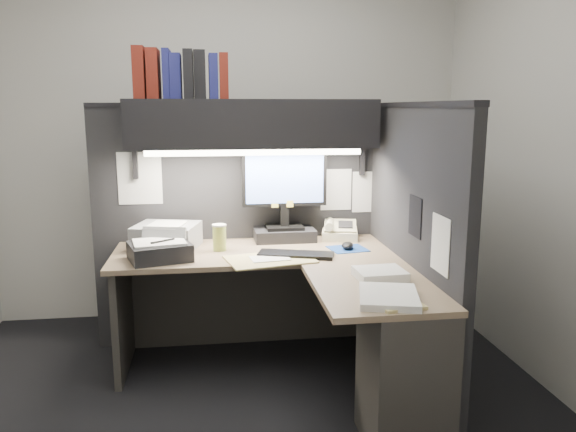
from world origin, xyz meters
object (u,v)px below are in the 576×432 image
object	(u,v)px
overhead_shelf	(253,124)
telephone	(340,231)
desk	(321,326)
keyboard	(296,254)
monitor	(285,205)
printer	(167,236)
notebook_stack	(160,251)
coffee_cup	(219,238)

from	to	relation	value
overhead_shelf	telephone	xyz separation A→B (m)	(0.58, 0.05, -0.72)
desk	keyboard	world-z (taller)	keyboard
overhead_shelf	telephone	bearing A→B (deg)	5.31
desk	overhead_shelf	distance (m)	1.33
desk	monitor	world-z (taller)	monitor
printer	notebook_stack	world-z (taller)	printer
desk	coffee_cup	xyz separation A→B (m)	(-0.53, 0.59, 0.36)
telephone	coffee_cup	world-z (taller)	coffee_cup
keyboard	printer	size ratio (longest dim) A/B	1.19
keyboard	coffee_cup	distance (m)	0.50
coffee_cup	printer	world-z (taller)	coffee_cup
telephone	printer	bearing A→B (deg)	-161.61
keyboard	printer	distance (m)	0.84
coffee_cup	printer	distance (m)	0.35
overhead_shelf	printer	distance (m)	0.89
overhead_shelf	monitor	bearing A→B (deg)	13.90
printer	monitor	bearing A→B (deg)	22.24
printer	coffee_cup	bearing A→B (deg)	-3.90
keyboard	telephone	distance (m)	0.56
notebook_stack	printer	bearing A→B (deg)	85.94
overhead_shelf	notebook_stack	xyz separation A→B (m)	(-0.57, -0.34, -0.72)
coffee_cup	printer	xyz separation A→B (m)	(-0.33, 0.11, -0.00)
coffee_cup	notebook_stack	bearing A→B (deg)	-153.11
overhead_shelf	printer	world-z (taller)	overhead_shelf
desk	printer	xyz separation A→B (m)	(-0.85, 0.70, 0.36)
monitor	keyboard	world-z (taller)	monitor
desk	telephone	size ratio (longest dim) A/B	6.96
monitor	keyboard	xyz separation A→B (m)	(0.01, -0.42, -0.23)
telephone	coffee_cup	size ratio (longest dim) A/B	1.59
monitor	notebook_stack	bearing A→B (deg)	-154.55
monitor	overhead_shelf	bearing A→B (deg)	-167.08
overhead_shelf	telephone	size ratio (longest dim) A/B	6.34
notebook_stack	desk	bearing A→B (deg)	-25.40
notebook_stack	coffee_cup	bearing A→B (deg)	26.89
overhead_shelf	printer	size ratio (longest dim) A/B	4.13
notebook_stack	telephone	bearing A→B (deg)	18.67
monitor	coffee_cup	world-z (taller)	monitor
desk	notebook_stack	bearing A→B (deg)	154.60
keyboard	notebook_stack	bearing A→B (deg)	-165.09
overhead_shelf	coffee_cup	bearing A→B (deg)	-144.56
monitor	notebook_stack	xyz separation A→B (m)	(-0.78, -0.39, -0.19)
notebook_stack	keyboard	bearing A→B (deg)	-1.98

